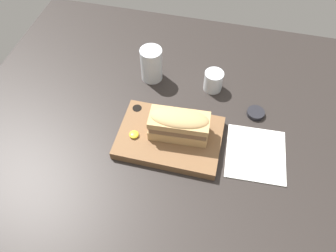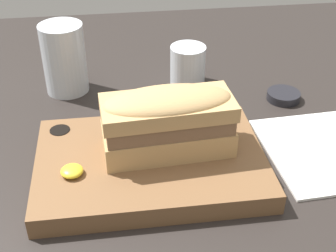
{
  "view_description": "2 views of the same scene",
  "coord_description": "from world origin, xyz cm",
  "px_view_note": "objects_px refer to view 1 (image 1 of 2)",
  "views": [
    {
      "loc": [
        6.08,
        -54.55,
        82.53
      ],
      "look_at": [
        -6.5,
        -2.06,
        8.69
      ],
      "focal_mm": 35.0,
      "sensor_mm": 36.0,
      "label": 1
    },
    {
      "loc": [
        -10.18,
        -50.43,
        41.97
      ],
      "look_at": [
        -3.55,
        -1.65,
        8.71
      ],
      "focal_mm": 50.0,
      "sensor_mm": 36.0,
      "label": 2
    }
  ],
  "objects_px": {
    "sandwich": "(179,124)",
    "water_glass": "(152,66)",
    "serving_board": "(169,137)",
    "napkin": "(256,154)",
    "wine_glass": "(213,81)",
    "condiment_dish": "(256,113)"
  },
  "relations": [
    {
      "from": "wine_glass",
      "to": "condiment_dish",
      "type": "relative_size",
      "value": 1.25
    },
    {
      "from": "sandwich",
      "to": "water_glass",
      "type": "distance_m",
      "value": 0.27
    },
    {
      "from": "serving_board",
      "to": "sandwich",
      "type": "xyz_separation_m",
      "value": [
        0.02,
        0.01,
        0.06
      ]
    },
    {
      "from": "water_glass",
      "to": "condiment_dish",
      "type": "distance_m",
      "value": 0.37
    },
    {
      "from": "water_glass",
      "to": "wine_glass",
      "type": "bearing_deg",
      "value": -0.66
    },
    {
      "from": "water_glass",
      "to": "condiment_dish",
      "type": "relative_size",
      "value": 2.16
    },
    {
      "from": "napkin",
      "to": "condiment_dish",
      "type": "height_order",
      "value": "condiment_dish"
    },
    {
      "from": "sandwich",
      "to": "wine_glass",
      "type": "bearing_deg",
      "value": 73.8
    },
    {
      "from": "napkin",
      "to": "wine_glass",
      "type": "bearing_deg",
      "value": 125.5
    },
    {
      "from": "napkin",
      "to": "serving_board",
      "type": "bearing_deg",
      "value": -177.73
    },
    {
      "from": "sandwich",
      "to": "napkin",
      "type": "xyz_separation_m",
      "value": [
        0.23,
        0.0,
        -0.07
      ]
    },
    {
      "from": "napkin",
      "to": "condiment_dish",
      "type": "xyz_separation_m",
      "value": [
        -0.01,
        0.15,
        0.0
      ]
    },
    {
      "from": "serving_board",
      "to": "condiment_dish",
      "type": "xyz_separation_m",
      "value": [
        0.24,
        0.16,
        -0.01
      ]
    },
    {
      "from": "sandwich",
      "to": "water_glass",
      "type": "bearing_deg",
      "value": 121.85
    },
    {
      "from": "water_glass",
      "to": "napkin",
      "type": "xyz_separation_m",
      "value": [
        0.37,
        -0.23,
        -0.05
      ]
    },
    {
      "from": "water_glass",
      "to": "wine_glass",
      "type": "height_order",
      "value": "water_glass"
    },
    {
      "from": "sandwich",
      "to": "water_glass",
      "type": "xyz_separation_m",
      "value": [
        -0.14,
        0.23,
        -0.02
      ]
    },
    {
      "from": "sandwich",
      "to": "condiment_dish",
      "type": "relative_size",
      "value": 3.14
    },
    {
      "from": "serving_board",
      "to": "sandwich",
      "type": "relative_size",
      "value": 1.73
    },
    {
      "from": "wine_glass",
      "to": "serving_board",
      "type": "bearing_deg",
      "value": -111.05
    },
    {
      "from": "napkin",
      "to": "condiment_dish",
      "type": "relative_size",
      "value": 3.47
    },
    {
      "from": "sandwich",
      "to": "condiment_dish",
      "type": "distance_m",
      "value": 0.27
    }
  ]
}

